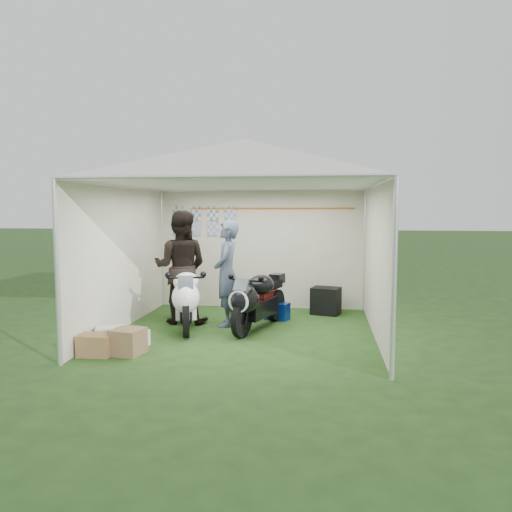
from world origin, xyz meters
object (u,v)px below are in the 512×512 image
at_px(crate_1, 128,342).
at_px(crate_3, 96,345).
at_px(motorcycle_white, 186,297).
at_px(motorcycle_black, 257,299).
at_px(equipment_box, 326,301).
at_px(crate_2, 136,338).
at_px(person_blue_jacket, 227,273).
at_px(paddock_stand, 277,311).
at_px(person_dark_jacket, 181,267).
at_px(canopy_tent, 245,167).
at_px(crate_0, 111,337).

relative_size(crate_1, crate_3, 0.90).
relative_size(motorcycle_white, motorcycle_black, 1.05).
relative_size(equipment_box, crate_2, 1.60).
xyz_separation_m(person_blue_jacket, crate_2, (-1.03, -1.43, -0.76)).
bearing_deg(person_blue_jacket, motorcycle_white, -64.59).
distance_m(paddock_stand, person_dark_jacket, 1.85).
relative_size(canopy_tent, equipment_box, 11.40).
bearing_deg(crate_2, crate_0, -171.07).
bearing_deg(person_blue_jacket, person_dark_jacket, -97.60).
height_order(crate_0, crate_2, crate_0).
distance_m(person_blue_jacket, equipment_box, 2.08).
bearing_deg(canopy_tent, crate_1, -132.69).
distance_m(person_blue_jacket, crate_2, 1.92).
xyz_separation_m(motorcycle_white, motorcycle_black, (1.15, 0.05, -0.02)).
bearing_deg(canopy_tent, person_dark_jacket, 159.23).
bearing_deg(crate_1, motorcycle_black, 45.75).
bearing_deg(equipment_box, person_dark_jacket, -157.11).
bearing_deg(canopy_tent, crate_3, -137.88).
distance_m(motorcycle_black, crate_1, 2.21).
distance_m(paddock_stand, crate_1, 2.96).
height_order(canopy_tent, paddock_stand, canopy_tent).
bearing_deg(person_dark_jacket, person_blue_jacket, 171.98).
distance_m(paddock_stand, crate_2, 2.68).
distance_m(person_dark_jacket, crate_3, 2.26).
height_order(paddock_stand, person_blue_jacket, person_blue_jacket).
xyz_separation_m(motorcycle_black, equipment_box, (1.10, 1.38, -0.25)).
bearing_deg(equipment_box, canopy_tent, -130.76).
xyz_separation_m(canopy_tent, person_dark_jacket, (-1.17, 0.44, -1.62)).
bearing_deg(crate_1, equipment_box, 48.27).
bearing_deg(canopy_tent, motorcycle_white, 177.11).
bearing_deg(paddock_stand, canopy_tent, -115.59).
height_order(person_dark_jacket, crate_1, person_dark_jacket).
distance_m(canopy_tent, paddock_stand, 2.62).
bearing_deg(crate_1, crate_2, 96.64).
bearing_deg(equipment_box, motorcycle_white, -147.54).
distance_m(motorcycle_black, crate_2, 2.00).
xyz_separation_m(person_blue_jacket, crate_1, (-0.99, -1.83, -0.70)).
distance_m(motorcycle_white, crate_0, 1.45).
bearing_deg(canopy_tent, person_blue_jacket, 135.03).
bearing_deg(equipment_box, crate_0, -139.30).
bearing_deg(person_blue_jacket, crate_3, -37.29).
distance_m(person_blue_jacket, crate_0, 2.16).
distance_m(person_dark_jacket, crate_2, 1.74).
bearing_deg(motorcycle_black, person_blue_jacket, 172.02).
relative_size(motorcycle_black, crate_1, 4.63).
bearing_deg(paddock_stand, person_blue_jacket, -146.01).
bearing_deg(crate_0, crate_1, -41.02).
bearing_deg(crate_3, equipment_box, 45.35).
xyz_separation_m(motorcycle_black, person_blue_jacket, (-0.54, 0.26, 0.37)).
height_order(canopy_tent, crate_3, canopy_tent).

